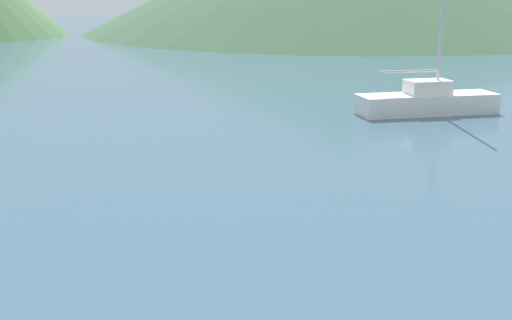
{
  "coord_description": "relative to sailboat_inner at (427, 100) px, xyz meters",
  "views": [
    {
      "loc": [
        -1.69,
        -0.83,
        4.91
      ],
      "look_at": [
        0.4,
        14.0,
        1.2
      ],
      "focal_mm": 50.0,
      "sensor_mm": 36.0,
      "label": 1
    }
  ],
  "objects": [
    {
      "name": "sailboat_inner",
      "position": [
        0.0,
        0.0,
        0.0
      ],
      "size": [
        5.58,
        2.06,
        7.82
      ],
      "rotation": [
        0.0,
        0.0,
        0.1
      ],
      "color": "white",
      "rests_on": "ground_plane"
    }
  ]
}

